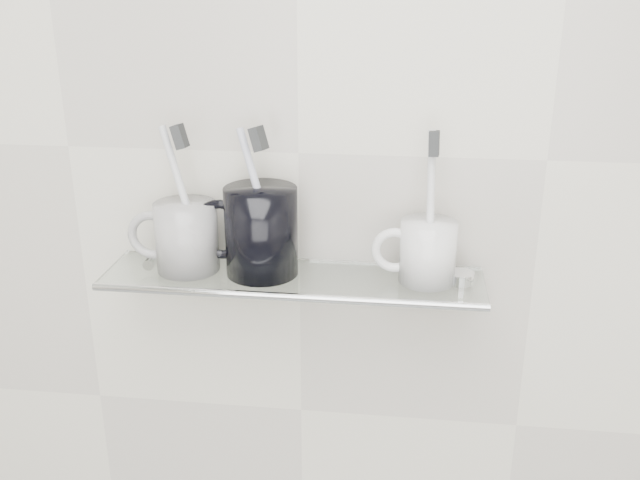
% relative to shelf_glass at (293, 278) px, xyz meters
% --- Properties ---
extents(wall_back, '(2.50, 0.00, 2.50)m').
position_rel_shelf_glass_xyz_m(wall_back, '(0.00, 0.06, 0.15)').
color(wall_back, beige).
rests_on(wall_back, ground).
extents(shelf_glass, '(0.50, 0.12, 0.01)m').
position_rel_shelf_glass_xyz_m(shelf_glass, '(0.00, 0.00, 0.00)').
color(shelf_glass, silver).
rests_on(shelf_glass, wall_back).
extents(shelf_rail, '(0.50, 0.01, 0.01)m').
position_rel_shelf_glass_xyz_m(shelf_rail, '(0.00, -0.06, 0.00)').
color(shelf_rail, silver).
rests_on(shelf_rail, shelf_glass).
extents(bracket_left, '(0.02, 0.03, 0.02)m').
position_rel_shelf_glass_xyz_m(bracket_left, '(-0.21, 0.05, -0.01)').
color(bracket_left, silver).
rests_on(bracket_left, wall_back).
extents(bracket_right, '(0.02, 0.03, 0.02)m').
position_rel_shelf_glass_xyz_m(bracket_right, '(0.21, 0.05, -0.01)').
color(bracket_right, silver).
rests_on(bracket_right, wall_back).
extents(mug_left, '(0.08, 0.08, 0.09)m').
position_rel_shelf_glass_xyz_m(mug_left, '(-0.14, 0.00, 0.05)').
color(mug_left, white).
rests_on(mug_left, shelf_glass).
extents(mug_left_handle, '(0.07, 0.01, 0.07)m').
position_rel_shelf_glass_xyz_m(mug_left_handle, '(-0.19, 0.00, 0.05)').
color(mug_left_handle, white).
rests_on(mug_left_handle, mug_left).
extents(toothbrush_left, '(0.06, 0.03, 0.19)m').
position_rel_shelf_glass_xyz_m(toothbrush_left, '(-0.14, 0.00, 0.10)').
color(toothbrush_left, silver).
rests_on(toothbrush_left, mug_left).
extents(bristles_left, '(0.02, 0.02, 0.03)m').
position_rel_shelf_glass_xyz_m(bristles_left, '(-0.14, 0.00, 0.19)').
color(bristles_left, '#27292A').
rests_on(bristles_left, toothbrush_left).
extents(mug_center, '(0.12, 0.12, 0.12)m').
position_rel_shelf_glass_xyz_m(mug_center, '(-0.04, 0.00, 0.06)').
color(mug_center, black).
rests_on(mug_center, shelf_glass).
extents(mug_center_handle, '(0.08, 0.01, 0.08)m').
position_rel_shelf_glass_xyz_m(mug_center_handle, '(-0.09, 0.00, 0.06)').
color(mug_center_handle, black).
rests_on(mug_center_handle, mug_center).
extents(toothbrush_center, '(0.06, 0.04, 0.18)m').
position_rel_shelf_glass_xyz_m(toothbrush_center, '(-0.04, 0.00, 0.10)').
color(toothbrush_center, silver).
rests_on(toothbrush_center, mug_center).
extents(bristles_center, '(0.02, 0.03, 0.03)m').
position_rel_shelf_glass_xyz_m(bristles_center, '(-0.04, 0.00, 0.19)').
color(bristles_center, '#27292A').
rests_on(bristles_center, toothbrush_center).
extents(mug_right, '(0.08, 0.08, 0.08)m').
position_rel_shelf_glass_xyz_m(mug_right, '(0.17, 0.00, 0.04)').
color(mug_right, white).
rests_on(mug_right, shelf_glass).
extents(mug_right_handle, '(0.06, 0.01, 0.06)m').
position_rel_shelf_glass_xyz_m(mug_right_handle, '(0.13, 0.00, 0.04)').
color(mug_right_handle, white).
rests_on(mug_right_handle, mug_right).
extents(toothbrush_right, '(0.02, 0.03, 0.19)m').
position_rel_shelf_glass_xyz_m(toothbrush_right, '(0.17, 0.00, 0.10)').
color(toothbrush_right, white).
rests_on(toothbrush_right, mug_right).
extents(bristles_right, '(0.01, 0.03, 0.03)m').
position_rel_shelf_glass_xyz_m(bristles_right, '(0.17, 0.00, 0.19)').
color(bristles_right, '#27292A').
rests_on(bristles_right, toothbrush_right).
extents(chrome_cap, '(0.03, 0.03, 0.01)m').
position_rel_shelf_glass_xyz_m(chrome_cap, '(0.22, 0.00, 0.01)').
color(chrome_cap, silver).
rests_on(chrome_cap, shelf_glass).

